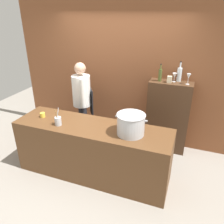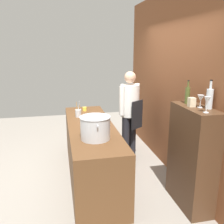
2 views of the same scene
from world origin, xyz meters
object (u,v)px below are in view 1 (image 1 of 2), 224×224
utensil_crock (58,121)px  wine_glass_tall (175,76)px  wine_bottle_clear (179,74)px  wine_glass_wide (189,77)px  chef (82,99)px  spice_tin_cream (169,79)px  stockpot_large (131,124)px  butter_jar (43,115)px  wine_bottle_olive (160,75)px

utensil_crock → wine_glass_tall: (1.53, 1.37, 0.50)m
utensil_crock → wine_bottle_clear: (1.60, 1.44, 0.52)m
utensil_crock → wine_glass_wide: wine_glass_wide is taller
chef → spice_tin_cream: size_ratio=14.53×
stockpot_large → utensil_crock: (-1.11, -0.13, -0.08)m
stockpot_large → butter_jar: bearing=179.4°
chef → wine_bottle_clear: 1.83m
butter_jar → spice_tin_cream: 2.23m
wine_glass_tall → spice_tin_cream: (-0.07, -0.07, -0.06)m
butter_jar → wine_glass_tall: (1.92, 1.22, 0.53)m
wine_glass_wide → spice_tin_cream: 0.31m
wine_bottle_clear → utensil_crock: bearing=-138.1°
stockpot_large → wine_glass_wide: size_ratio=2.49×
chef → wine_glass_wide: chef is taller
wine_bottle_clear → wine_glass_wide: size_ratio=1.87×
butter_jar → wine_glass_wide: (2.16, 1.15, 0.55)m
stockpot_large → wine_bottle_olive: bearing=81.8°
butter_jar → wine_glass_tall: bearing=32.3°
wine_bottle_olive → utensil_crock: bearing=-134.1°
chef → stockpot_large: chef is taller
wine_bottle_olive → wine_glass_wide: 0.48m
utensil_crock → wine_glass_tall: 2.11m
spice_tin_cream → wine_glass_tall: bearing=46.1°
wine_bottle_clear → wine_glass_wide: wine_bottle_clear is taller
utensil_crock → wine_bottle_clear: 2.21m
stockpot_large → wine_bottle_olive: wine_bottle_olive is taller
chef → spice_tin_cream: (1.54, 0.34, 0.45)m
utensil_crock → wine_glass_wide: 2.25m
spice_tin_cream → wine_bottle_olive: bearing=169.5°
stockpot_large → wine_glass_wide: (0.65, 1.17, 0.44)m
stockpot_large → wine_bottle_clear: wine_bottle_clear is taller
stockpot_large → utensil_crock: 1.12m
chef → butter_jar: bearing=124.0°
wine_bottle_clear → spice_tin_cream: wine_bottle_clear is taller
chef → wine_glass_tall: chef is taller
wine_bottle_clear → spice_tin_cream: size_ratio=3.05×
stockpot_large → utensil_crock: size_ratio=1.65×
butter_jar → spice_tin_cream: (1.85, 1.14, 0.48)m
butter_jar → wine_bottle_clear: (2.00, 1.29, 0.55)m
butter_jar → wine_bottle_clear: wine_bottle_clear is taller
stockpot_large → wine_glass_wide: bearing=61.0°
wine_bottle_clear → wine_bottle_olive: bearing=-160.4°
wine_glass_wide → wine_bottle_olive: bearing=177.0°
wine_glass_tall → butter_jar: bearing=-147.7°
wine_glass_tall → wine_glass_wide: 0.24m
chef → wine_bottle_olive: bearing=-109.6°
utensil_crock → butter_jar: 0.43m
butter_jar → wine_glass_tall: 2.34m
utensil_crock → wine_bottle_clear: size_ratio=0.81×
wine_bottle_olive → spice_tin_cream: wine_bottle_olive is taller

